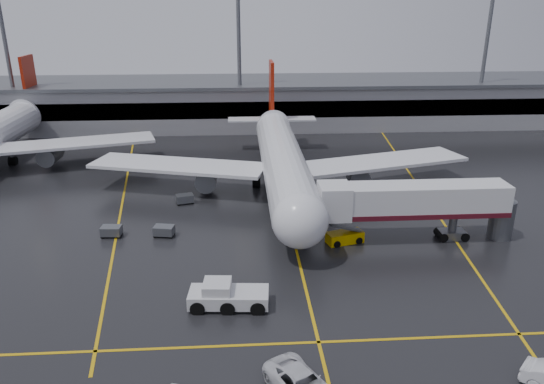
{
  "coord_description": "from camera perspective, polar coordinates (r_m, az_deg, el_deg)",
  "views": [
    {
      "loc": [
        -5.25,
        -51.99,
        22.51
      ],
      "look_at": [
        -2.0,
        -2.0,
        4.0
      ],
      "focal_mm": 33.87,
      "sensor_mm": 36.0,
      "label": 1
    }
  ],
  "objects": [
    {
      "name": "ground",
      "position": [
        56.89,
        1.88,
        -3.04
      ],
      "size": [
        220.0,
        220.0,
        0.0
      ],
      "primitive_type": "plane",
      "color": "black",
      "rests_on": "ground"
    },
    {
      "name": "apron_line_centre",
      "position": [
        56.89,
        1.88,
        -3.03
      ],
      "size": [
        0.25,
        90.0,
        0.02
      ],
      "primitive_type": "cube",
      "color": "gold",
      "rests_on": "ground"
    },
    {
      "name": "apron_line_stop",
      "position": [
        37.86,
        5.2,
        -16.29
      ],
      "size": [
        60.0,
        0.25,
        0.02
      ],
      "primitive_type": "cube",
      "color": "gold",
      "rests_on": "ground"
    },
    {
      "name": "apron_line_left",
      "position": [
        67.57,
        -16.1,
        0.0
      ],
      "size": [
        9.99,
        69.35,
        0.02
      ],
      "primitive_type": "cube",
      "rotation": [
        0.0,
        0.0,
        0.14
      ],
      "color": "gold",
      "rests_on": "ground"
    },
    {
      "name": "apron_line_right",
      "position": [
        69.92,
        15.92,
        0.7
      ],
      "size": [
        7.57,
        69.64,
        0.02
      ],
      "primitive_type": "cube",
      "rotation": [
        0.0,
        0.0,
        -0.1
      ],
      "color": "gold",
      "rests_on": "ground"
    },
    {
      "name": "terminal",
      "position": [
        101.7,
        -0.71,
        9.98
      ],
      "size": [
        122.0,
        19.0,
        8.6
      ],
      "color": "gray",
      "rests_on": "ground"
    },
    {
      "name": "light_mast_left",
      "position": [
        102.36,
        -27.39,
        13.6
      ],
      "size": [
        3.0,
        1.2,
        25.45
      ],
      "color": "#595B60",
      "rests_on": "ground"
    },
    {
      "name": "light_mast_mid",
      "position": [
        94.33,
        -3.69,
        15.35
      ],
      "size": [
        3.0,
        1.2,
        25.45
      ],
      "color": "#595B60",
      "rests_on": "ground"
    },
    {
      "name": "light_mast_right",
      "position": [
        104.62,
        22.67,
        14.38
      ],
      "size": [
        3.0,
        1.2,
        25.45
      ],
      "color": "#595B60",
      "rests_on": "ground"
    },
    {
      "name": "main_airliner",
      "position": [
        64.56,
        1.1,
        3.81
      ],
      "size": [
        48.8,
        45.6,
        14.1
      ],
      "color": "silver",
      "rests_on": "ground"
    },
    {
      "name": "jet_bridge",
      "position": [
        52.47,
        15.59,
        -1.24
      ],
      "size": [
        19.9,
        3.4,
        6.05
      ],
      "color": "silver",
      "rests_on": "ground"
    },
    {
      "name": "pushback_tractor",
      "position": [
        41.21,
        -5.09,
        -11.46
      ],
      "size": [
        6.4,
        3.1,
        2.23
      ],
      "color": "silver",
      "rests_on": "ground"
    },
    {
      "name": "belt_loader",
      "position": [
        51.83,
        8.09,
        -4.98
      ],
      "size": [
        3.92,
        2.51,
        2.31
      ],
      "color": "#D09F00",
      "rests_on": "ground"
    },
    {
      "name": "baggage_cart_a",
      "position": [
        53.77,
        -11.92,
        -4.2
      ],
      "size": [
        2.2,
        1.64,
        1.12
      ],
      "color": "#595B60",
      "rests_on": "ground"
    },
    {
      "name": "baggage_cart_b",
      "position": [
        55.06,
        -17.42,
        -4.13
      ],
      "size": [
        2.09,
        1.44,
        1.12
      ],
      "color": "#595B60",
      "rests_on": "ground"
    },
    {
      "name": "baggage_cart_c",
      "position": [
        61.93,
        -9.66,
        -0.72
      ],
      "size": [
        2.26,
        1.76,
        1.12
      ],
      "color": "#595B60",
      "rests_on": "ground"
    }
  ]
}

